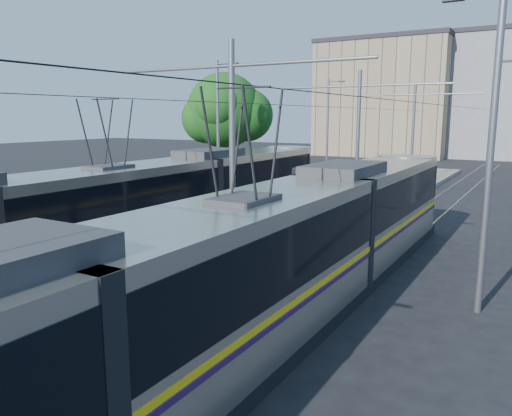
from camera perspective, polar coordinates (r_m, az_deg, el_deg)
The scene contains 12 objects.
ground at distance 11.40m, azimuth -26.14°, elevation -16.48°, with size 160.00×160.00×0.00m, color black.
platform at distance 24.50m, azimuth 8.95°, elevation -1.02°, with size 4.00×50.00×0.30m, color gray.
tactile_strip_left at distance 25.02m, azimuth 5.88°, elevation -0.35°, with size 0.70×50.00×0.01m, color gray.
tactile_strip_right at distance 23.99m, azimuth 12.18°, elevation -1.00°, with size 0.70×50.00×0.01m, color gray.
rails at distance 24.52m, azimuth 8.94°, elevation -1.33°, with size 8.71×70.00×0.03m.
tram_left at distance 17.20m, azimuth -16.21°, elevation -0.88°, with size 2.43×27.95×5.50m.
tram_right at distance 10.23m, azimuth -1.37°, elevation -7.22°, with size 2.43×27.78×5.50m.
catenary at distance 21.40m, azimuth 6.43°, elevation 9.19°, with size 9.20×70.00×7.00m.
street_lamps at distance 27.79m, azimuth 12.27°, elevation 8.59°, with size 15.18×38.22×8.00m.
shelter at distance 20.53m, azimuth 5.90°, elevation 1.14°, with size 1.15×1.37×2.61m.
tree at distance 32.98m, azimuth -2.97°, elevation 10.91°, with size 5.34×4.94×7.76m.
building_left at distance 68.04m, azimuth 14.82°, elevation 12.01°, with size 16.32×12.24×14.46m.
Camera 1 is at (8.76, -5.37, 4.96)m, focal length 35.00 mm.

